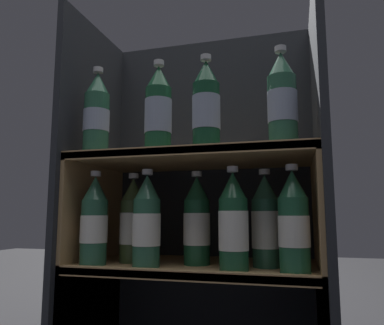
% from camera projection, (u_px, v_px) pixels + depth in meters
% --- Properties ---
extents(fridge_back_wall, '(0.71, 0.02, 1.01)m').
position_uv_depth(fridge_back_wall, '(211.00, 184.00, 1.26)').
color(fridge_back_wall, '#23262B').
rests_on(fridge_back_wall, ground_plane).
extents(fridge_side_left, '(0.02, 0.39, 1.01)m').
position_uv_depth(fridge_side_left, '(91.00, 182.00, 1.17)').
color(fridge_side_left, '#23262B').
rests_on(fridge_side_left, ground_plane).
extents(fridge_side_right, '(0.02, 0.39, 1.01)m').
position_uv_depth(fridge_side_right, '(322.00, 175.00, 0.99)').
color(fridge_side_right, '#23262B').
rests_on(fridge_side_right, ground_plane).
extents(shelf_lower, '(0.67, 0.35, 0.27)m').
position_uv_depth(shelf_lower, '(196.00, 282.00, 1.03)').
color(shelf_lower, tan).
rests_on(shelf_lower, ground_plane).
extents(shelf_upper, '(0.67, 0.35, 0.57)m').
position_uv_depth(shelf_upper, '(196.00, 209.00, 1.06)').
color(shelf_upper, tan).
rests_on(shelf_upper, ground_plane).
extents(bottle_upper_front_0, '(0.07, 0.07, 0.25)m').
position_uv_depth(bottle_upper_front_0, '(97.00, 115.00, 1.06)').
color(bottle_upper_front_0, '#285B42').
rests_on(bottle_upper_front_0, shelf_upper).
extents(bottle_upper_front_1, '(0.07, 0.07, 0.25)m').
position_uv_depth(bottle_upper_front_1, '(158.00, 111.00, 1.01)').
color(bottle_upper_front_1, '#194C2D').
rests_on(bottle_upper_front_1, shelf_upper).
extents(bottle_upper_front_2, '(0.07, 0.07, 0.25)m').
position_uv_depth(bottle_upper_front_2, '(206.00, 107.00, 0.98)').
color(bottle_upper_front_2, '#144228').
rests_on(bottle_upper_front_2, shelf_upper).
extents(bottle_upper_front_3, '(0.07, 0.07, 0.25)m').
position_uv_depth(bottle_upper_front_3, '(282.00, 101.00, 0.93)').
color(bottle_upper_front_3, '#285B42').
rests_on(bottle_upper_front_3, shelf_upper).
extents(bottle_lower_front_0, '(0.07, 0.07, 0.25)m').
position_uv_depth(bottle_lower_front_0, '(94.00, 222.00, 1.02)').
color(bottle_lower_front_0, '#285B42').
rests_on(bottle_lower_front_0, shelf_lower).
extents(bottle_lower_front_1, '(0.07, 0.07, 0.25)m').
position_uv_depth(bottle_lower_front_1, '(147.00, 223.00, 0.98)').
color(bottle_lower_front_1, '#285B42').
rests_on(bottle_lower_front_1, shelf_lower).
extents(bottle_lower_front_2, '(0.07, 0.07, 0.25)m').
position_uv_depth(bottle_lower_front_2, '(233.00, 224.00, 0.92)').
color(bottle_lower_front_2, '#194C2D').
rests_on(bottle_lower_front_2, shelf_lower).
extents(bottle_lower_front_3, '(0.07, 0.07, 0.25)m').
position_uv_depth(bottle_lower_front_3, '(294.00, 224.00, 0.88)').
color(bottle_lower_front_3, '#1E5638').
rests_on(bottle_lower_front_3, shelf_lower).
extents(bottle_lower_back_0, '(0.07, 0.07, 0.25)m').
position_uv_depth(bottle_lower_back_0, '(133.00, 222.00, 1.08)').
color(bottle_lower_back_0, '#384C28').
rests_on(bottle_lower_back_0, shelf_lower).
extents(bottle_lower_back_1, '(0.07, 0.07, 0.25)m').
position_uv_depth(bottle_lower_back_1, '(197.00, 223.00, 1.03)').
color(bottle_lower_back_1, '#194C2D').
rests_on(bottle_lower_back_1, shelf_lower).
extents(bottle_lower_back_2, '(0.07, 0.07, 0.25)m').
position_uv_depth(bottle_lower_back_2, '(266.00, 223.00, 0.98)').
color(bottle_lower_back_2, '#285B42').
rests_on(bottle_lower_back_2, shelf_lower).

